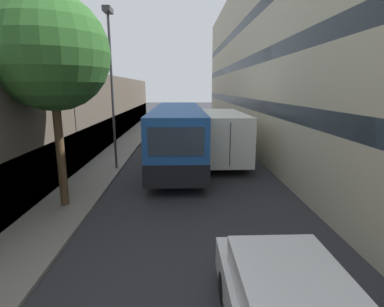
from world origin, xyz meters
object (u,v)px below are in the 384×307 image
bus (178,133)px  street_tree_left (51,53)px  box_truck (219,133)px  street_lamp (111,62)px

bus → street_tree_left: (-3.93, -6.56, 3.57)m
box_truck → street_lamp: street_lamp is taller
street_lamp → street_tree_left: (-0.77, -4.91, -0.12)m
bus → box_truck: bearing=19.1°
box_truck → street_tree_left: bearing=-130.6°
street_lamp → box_truck: bearing=24.1°
bus → box_truck: (2.41, 0.83, -0.10)m
bus → street_tree_left: street_tree_left is taller
box_truck → street_tree_left: street_tree_left is taller
box_truck → bus: bearing=-160.9°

